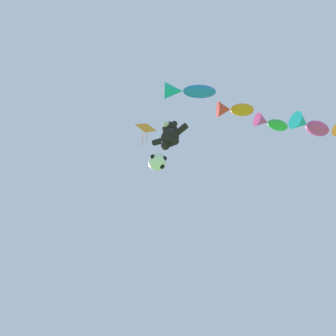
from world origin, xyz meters
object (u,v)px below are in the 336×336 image
object	(u,v)px
fish_kite_tangerine	(233,110)
fish_kite_magenta	(309,125)
soccer_ball_kite	(157,162)
fish_kite_cobalt	(187,91)
fish_kite_emerald	(270,123)
teddy_bear_kite	(170,135)
diamond_kite	(146,129)

from	to	relation	value
fish_kite_tangerine	fish_kite_magenta	size ratio (longest dim) A/B	0.85
soccer_ball_kite	fish_kite_cobalt	size ratio (longest dim) A/B	0.37
soccer_ball_kite	fish_kite_emerald	size ratio (longest dim) A/B	0.54
soccer_ball_kite	fish_kite_magenta	size ratio (longest dim) A/B	0.42
teddy_bear_kite	fish_kite_cobalt	size ratio (longest dim) A/B	0.87
fish_kite_emerald	fish_kite_magenta	size ratio (longest dim) A/B	0.77
fish_kite_emerald	fish_kite_cobalt	bearing A→B (deg)	-129.32
fish_kite_magenta	diamond_kite	distance (m)	8.51
fish_kite_cobalt	fish_kite_magenta	size ratio (longest dim) A/B	1.12
teddy_bear_kite	fish_kite_magenta	xyz separation A→B (m)	(5.94, 3.43, 0.60)
soccer_ball_kite	fish_kite_tangerine	world-z (taller)	fish_kite_tangerine
fish_kite_emerald	diamond_kite	size ratio (longest dim) A/B	0.66
fish_kite_tangerine	fish_kite_cobalt	bearing A→B (deg)	-128.94
fish_kite_emerald	fish_kite_magenta	world-z (taller)	fish_kite_magenta
fish_kite_cobalt	fish_kite_emerald	distance (m)	4.15
fish_kite_cobalt	diamond_kite	bearing A→B (deg)	157.12
fish_kite_tangerine	soccer_ball_kite	bearing A→B (deg)	-172.17
teddy_bear_kite	fish_kite_emerald	size ratio (longest dim) A/B	1.27
fish_kite_cobalt	fish_kite_tangerine	world-z (taller)	fish_kite_cobalt
soccer_ball_kite	fish_kite_tangerine	distance (m)	4.23
teddy_bear_kite	diamond_kite	bearing A→B (deg)	175.84
diamond_kite	teddy_bear_kite	bearing A→B (deg)	-4.16
diamond_kite	fish_kite_tangerine	bearing A→B (deg)	4.15
fish_kite_cobalt	fish_kite_emerald	world-z (taller)	fish_kite_cobalt
teddy_bear_kite	fish_kite_emerald	world-z (taller)	teddy_bear_kite
fish_kite_tangerine	diamond_kite	distance (m)	5.30
fish_kite_cobalt	fish_kite_magenta	bearing A→B (deg)	47.85
soccer_ball_kite	teddy_bear_kite	bearing A→B (deg)	3.75
fish_kite_cobalt	fish_kite_tangerine	xyz separation A→B (m)	(1.42, 1.76, -0.29)
fish_kite_cobalt	soccer_ball_kite	bearing A→B (deg)	151.18
fish_kite_emerald	diamond_kite	bearing A→B (deg)	-163.36
teddy_bear_kite	fish_kite_emerald	distance (m)	4.68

